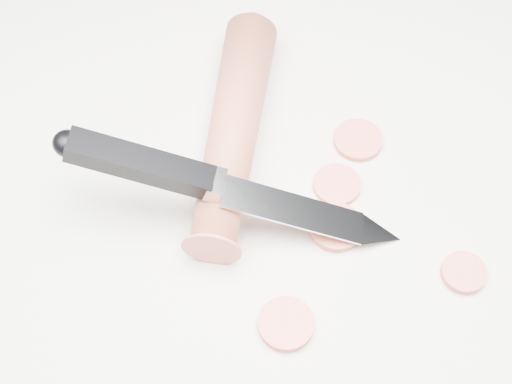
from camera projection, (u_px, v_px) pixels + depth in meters
ground at (282, 196)px, 0.52m from camera, size 2.40×2.40×0.00m
carrot at (234, 130)px, 0.52m from camera, size 0.17×0.16×0.04m
carrot_slice_0 at (337, 185)px, 0.52m from camera, size 0.03×0.03×0.01m
carrot_slice_1 at (336, 227)px, 0.50m from camera, size 0.04×0.04×0.01m
carrot_slice_2 at (358, 140)px, 0.54m from camera, size 0.04×0.04×0.01m
carrot_slice_3 at (286, 324)px, 0.46m from camera, size 0.04×0.04×0.01m
carrot_slice_4 at (463, 273)px, 0.48m from camera, size 0.03×0.03×0.01m
kitchen_knife at (235, 188)px, 0.47m from camera, size 0.18×0.19×0.08m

